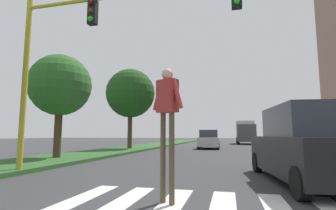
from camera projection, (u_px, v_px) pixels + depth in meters
ground_plane at (224, 147)px, 24.90m from camera, size 140.00×140.00×0.00m
crosswalk at (197, 204)px, 4.52m from camera, size 4.95×2.20×0.01m
median_strip at (145, 147)px, 24.72m from camera, size 3.63×64.00×0.15m
tree_mid at (60, 86)px, 12.59m from camera, size 3.04×3.04×5.07m
tree_far at (130, 93)px, 20.79m from camera, size 4.00×4.00×6.48m
sidewalk_right at (315, 149)px, 21.22m from camera, size 3.00×64.00×0.15m
traffic_light_gantry at (90, 36)px, 7.95m from camera, size 8.13×0.30×6.00m
pedestrian_performer at (167, 112)px, 4.73m from camera, size 0.69×0.44×2.49m
suv_crossing at (308, 147)px, 6.50m from camera, size 2.42×4.78×1.97m
sedan_midblock at (209, 140)px, 22.65m from camera, size 1.96×4.14×1.65m
truck_box_delivery at (245, 132)px, 34.47m from camera, size 2.40×6.20×3.10m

